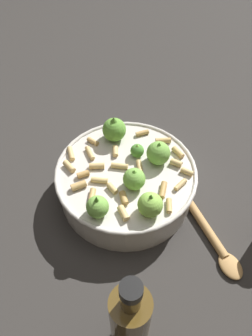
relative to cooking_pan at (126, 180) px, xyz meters
name	(u,v)px	position (x,y,z in m)	size (l,w,h in m)	color
ground_plane	(126,193)	(0.00, 0.00, -0.04)	(2.40, 2.40, 0.00)	#2D2B28
cooking_pan	(126,180)	(0.00, 0.00, 0.00)	(0.27, 0.27, 0.13)	beige
olive_oil_bottle	(130,322)	(-0.23, 0.14, 0.05)	(0.05, 0.05, 0.22)	#4C3814
wooden_spoon	(208,231)	(-0.16, -0.08, -0.04)	(0.23, 0.06, 0.02)	#B2844C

